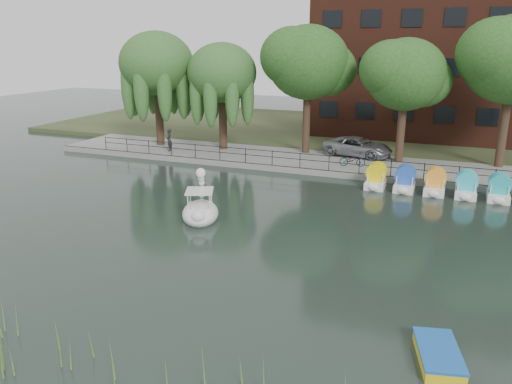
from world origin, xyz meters
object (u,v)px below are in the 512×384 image
Objects in this scene: bicycle at (352,159)px; yellow_rowboat at (438,355)px; swan_boat at (200,209)px; minivan at (358,145)px; pedestrian at (169,138)px.

bicycle reaches higher than yellow_rowboat.
yellow_rowboat is (11.66, -7.91, -0.32)m from swan_boat.
swan_boat is at bearing 173.78° from minivan.
yellow_rowboat is (6.48, -20.19, -0.69)m from bicycle.
pedestrian is 14.96m from swan_boat.
pedestrian is 0.84× the size of yellow_rowboat.
minivan is 24.47m from yellow_rowboat.
bicycle is at bearing -164.37° from minivan.
bicycle is at bearing 62.90° from pedestrian.
swan_boat reaches higher than minivan.
bicycle is 13.33m from swan_boat.
minivan reaches higher than bicycle.
pedestrian is at bearing 79.88° from bicycle.
swan_boat is at bearing 8.49° from pedestrian.
swan_boat is (-4.92, -15.60, -0.67)m from minivan.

